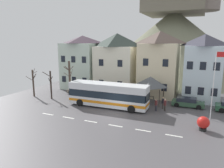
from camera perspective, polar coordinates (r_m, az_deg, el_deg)
name	(u,v)px	position (r m, az deg, el deg)	size (l,w,h in m)	color
ground_plane	(113,116)	(25.49, 0.23, -8.65)	(40.00, 60.00, 0.07)	#504D50
townhouse_00	(83,62)	(40.31, -7.89, 5.97)	(6.51, 6.62, 9.85)	silver
townhouse_01	(117,63)	(36.69, 1.36, 5.77)	(6.70, 5.72, 10.16)	silver
townhouse_02	(159,64)	(34.71, 12.75, 5.36)	(5.90, 5.95, 10.40)	beige
townhouse_03	(203,67)	(34.39, 23.58, 4.18)	(5.06, 6.46, 9.87)	silver
hilltop_castle	(173,41)	(57.23, 16.35, 11.16)	(41.70, 41.70, 22.88)	#6E6F59
transit_bus	(108,95)	(28.23, -1.09, -3.07)	(10.96, 2.83, 3.26)	white
bus_shelter	(151,82)	(30.40, 10.49, 0.63)	(3.60, 3.60, 3.86)	#473D33
parked_car_00	(187,102)	(30.43, 19.94, -4.70)	(4.23, 1.88, 1.25)	#31523A
parked_car_01	(81,90)	(35.62, -8.50, -1.75)	(4.53, 2.06, 1.33)	slate
pedestrian_00	(140,101)	(28.70, 7.74, -4.53)	(0.36, 0.39, 1.63)	black
pedestrian_01	(156,104)	(27.34, 11.94, -5.47)	(0.36, 0.36, 1.58)	#2D2D38
pedestrian_02	(165,104)	(27.61, 14.30, -5.25)	(0.33, 0.33, 1.60)	#38332D
pedestrian_03	(163,102)	(28.48, 13.76, -4.93)	(0.34, 0.37, 1.58)	#38332D
public_bench	(149,96)	(33.09, 10.06, -3.15)	(1.69, 0.48, 0.87)	brown
flagpole	(214,81)	(25.64, 26.22, 0.67)	(0.95, 0.10, 7.77)	silver
harbour_buoy	(203,123)	(23.03, 23.69, -9.71)	(1.21, 1.21, 1.46)	black
bare_tree_00	(70,80)	(31.55, -11.49, 1.02)	(1.43, 1.66, 5.97)	#47382D
bare_tree_01	(51,84)	(33.43, -16.42, -0.03)	(2.13, 1.06, 4.38)	#382D28
bare_tree_02	(33,82)	(35.84, -20.73, 0.41)	(2.16, 1.16, 4.51)	#47382D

